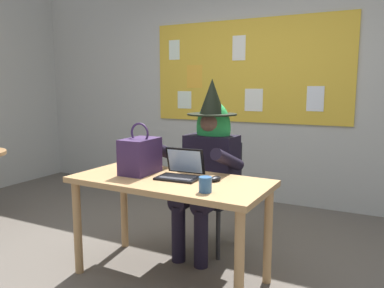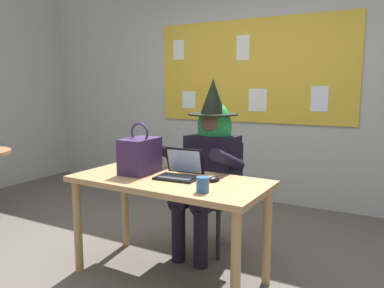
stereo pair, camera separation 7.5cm
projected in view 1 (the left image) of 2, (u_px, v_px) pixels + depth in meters
The scene contains 9 objects.
ground_plane at pixel (154, 269), 2.87m from camera, with size 24.00×24.00×0.00m, color #5B544C.
wall_back_bulletin at pixel (248, 81), 4.51m from camera, with size 6.34×2.35×2.86m.
desk_main at pixel (170, 192), 2.66m from camera, with size 1.41×0.70×0.74m.
chair_at_desk at pixel (215, 188), 3.26m from camera, with size 0.46×0.46×0.90m.
person_costumed at pixel (208, 158), 3.12m from camera, with size 0.61×0.68×1.44m.
laptop at pixel (181, 171), 2.67m from camera, with size 0.31×0.27×0.20m.
computer_mouse at pixel (215, 179), 2.57m from camera, with size 0.06×0.10×0.03m, color black.
handbag at pixel (140, 155), 2.79m from camera, with size 0.20×0.30×0.38m.
coffee_mug at pixel (205, 185), 2.30m from camera, with size 0.08×0.08×0.10m, color #336099.
Camera 1 is at (1.49, -2.27, 1.38)m, focal length 35.39 mm.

